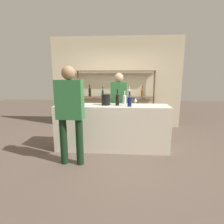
# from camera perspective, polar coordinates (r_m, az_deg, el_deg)

# --- Properties ---
(ground_plane) EXTENTS (16.00, 16.00, 0.00)m
(ground_plane) POSITION_cam_1_polar(r_m,az_deg,el_deg) (4.05, 0.00, -11.81)
(ground_plane) COLOR brown
(bar_counter) EXTENTS (2.45, 0.58, 1.00)m
(bar_counter) POSITION_cam_1_polar(r_m,az_deg,el_deg) (3.88, 0.00, -5.05)
(bar_counter) COLOR beige
(bar_counter) RESTS_ON ground_plane
(back_wall) EXTENTS (4.05, 0.12, 2.80)m
(back_wall) POSITION_cam_1_polar(r_m,az_deg,el_deg) (5.61, 1.33, 9.45)
(back_wall) COLOR beige
(back_wall) RESTS_ON ground_plane
(back_shelf) EXTENTS (2.40, 0.18, 1.78)m
(back_shelf) POSITION_cam_1_polar(r_m,az_deg,el_deg) (5.44, 1.12, 7.18)
(back_shelf) COLOR brown
(back_shelf) RESTS_ON ground_plane
(counter_bottle_0) EXTENTS (0.08, 0.08, 0.34)m
(counter_bottle_0) POSITION_cam_1_polar(r_m,az_deg,el_deg) (3.74, 1.75, 4.28)
(counter_bottle_0) COLOR black
(counter_bottle_0) RESTS_ON bar_counter
(counter_bottle_1) EXTENTS (0.08, 0.08, 0.31)m
(counter_bottle_1) POSITION_cam_1_polar(r_m,az_deg,el_deg) (3.90, 4.11, 4.28)
(counter_bottle_1) COLOR silver
(counter_bottle_1) RESTS_ON bar_counter
(counter_bottle_2) EXTENTS (0.08, 0.08, 0.32)m
(counter_bottle_2) POSITION_cam_1_polar(r_m,az_deg,el_deg) (3.62, 5.76, 3.70)
(counter_bottle_2) COLOR #0F1956
(counter_bottle_2) RESTS_ON bar_counter
(wine_glass) EXTENTS (0.07, 0.07, 0.15)m
(wine_glass) POSITION_cam_1_polar(r_m,az_deg,el_deg) (3.78, 7.68, 3.90)
(wine_glass) COLOR silver
(wine_glass) RESTS_ON bar_counter
(ice_bucket) EXTENTS (0.20, 0.20, 0.23)m
(ice_bucket) POSITION_cam_1_polar(r_m,az_deg,el_deg) (3.78, -2.04, 4.05)
(ice_bucket) COLOR black
(ice_bucket) RESTS_ON bar_counter
(server_behind_counter) EXTENTS (0.41, 0.22, 1.69)m
(server_behind_counter) POSITION_cam_1_polar(r_m,az_deg,el_deg) (4.45, 2.22, 3.83)
(server_behind_counter) COLOR black
(server_behind_counter) RESTS_ON ground_plane
(customer_left) EXTENTS (0.48, 0.23, 1.78)m
(customer_left) POSITION_cam_1_polar(r_m,az_deg,el_deg) (3.17, -13.56, 1.05)
(customer_left) COLOR black
(customer_left) RESTS_ON ground_plane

